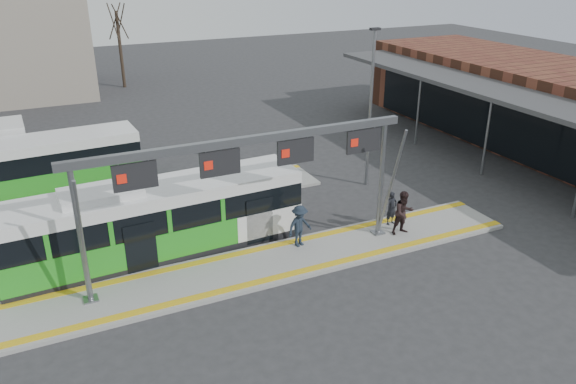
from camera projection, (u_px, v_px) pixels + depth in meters
name	position (u px, v px, depth m)	size (l,w,h in m)	color
ground	(264.00, 267.00, 22.12)	(120.00, 120.00, 0.00)	#2D2D30
platform_main	(264.00, 265.00, 22.09)	(22.00, 3.00, 0.15)	gray
platform_second	(124.00, 206.00, 27.18)	(20.00, 3.00, 0.15)	gray
tactile_main	(264.00, 263.00, 22.05)	(22.00, 2.65, 0.02)	gold
tactile_second	(120.00, 196.00, 28.10)	(20.00, 0.35, 0.02)	gold
gantry	(251.00, 164.00, 20.49)	(13.00, 1.68, 5.20)	slate
hero_bus	(156.00, 221.00, 22.47)	(12.00, 3.07, 3.27)	black
bg_bus_green	(17.00, 171.00, 27.68)	(11.88, 3.09, 2.94)	black
passenger_a	(392.00, 208.00, 24.96)	(0.56, 0.37, 1.55)	black
passenger_b	(404.00, 213.00, 24.06)	(0.95, 0.74, 1.95)	black
passenger_c	(300.00, 226.00, 23.07)	(1.17, 0.67, 1.81)	#1B2532
tree_left	(50.00, 17.00, 43.87)	(1.40, 1.40, 8.77)	#382B21
tree_mid	(117.00, 22.00, 48.88)	(1.40, 1.40, 7.56)	#382B21
lamp_east	(371.00, 106.00, 28.19)	(0.50, 0.25, 8.09)	slate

